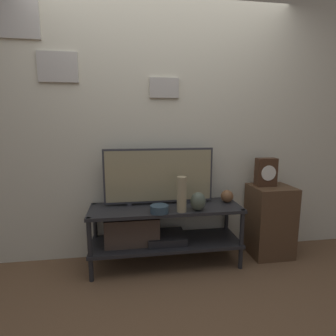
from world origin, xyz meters
name	(u,v)px	position (x,y,z in m)	size (l,w,h in m)	color
ground_plane	(170,279)	(0.00, 0.00, 0.00)	(12.00, 12.00, 0.00)	brown
wall_back	(161,123)	(-0.01, 0.53, 1.36)	(6.40, 0.08, 2.70)	beige
media_console	(153,229)	(-0.13, 0.26, 0.36)	(1.42, 0.44, 0.58)	#232326
television	(159,176)	(-0.05, 0.36, 0.85)	(1.04, 0.05, 0.54)	#333338
vase_urn_stoneware	(198,201)	(0.27, 0.12, 0.66)	(0.14, 0.12, 0.17)	#4C5647
vase_tall_ceramic	(182,194)	(0.12, 0.10, 0.73)	(0.09, 0.09, 0.32)	tan
vase_round_glass	(227,196)	(0.62, 0.31, 0.64)	(0.12, 0.12, 0.12)	brown
vase_wide_bowl	(159,209)	(-0.08, 0.11, 0.61)	(0.16, 0.16, 0.07)	#2D4251
side_table	(270,221)	(1.08, 0.30, 0.36)	(0.40, 0.37, 0.72)	#513823
mantel_clock	(266,172)	(1.03, 0.33, 0.86)	(0.20, 0.11, 0.28)	#422819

